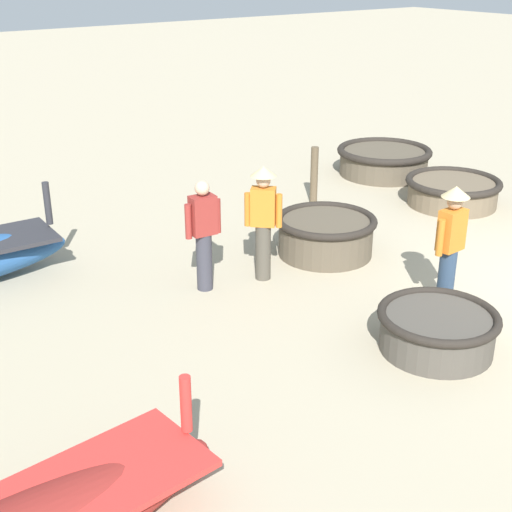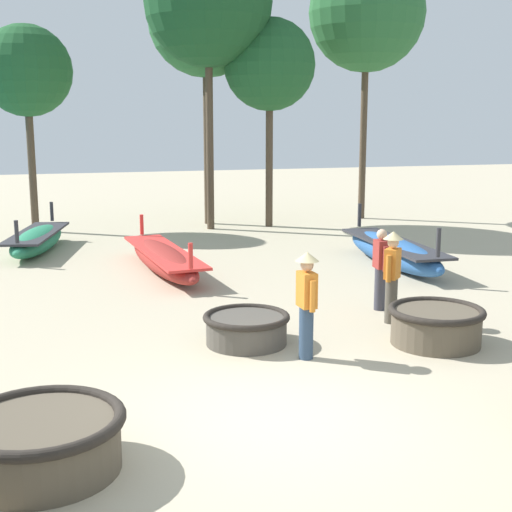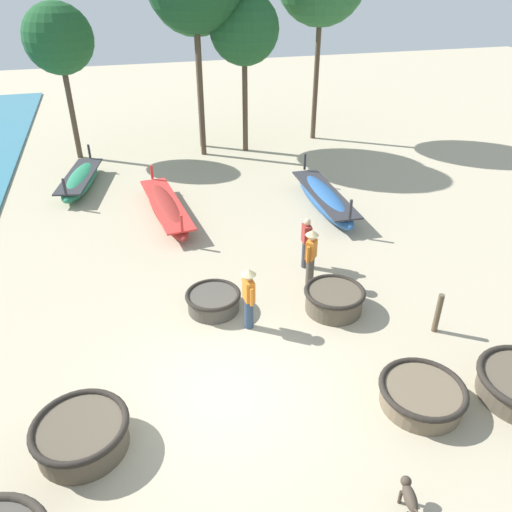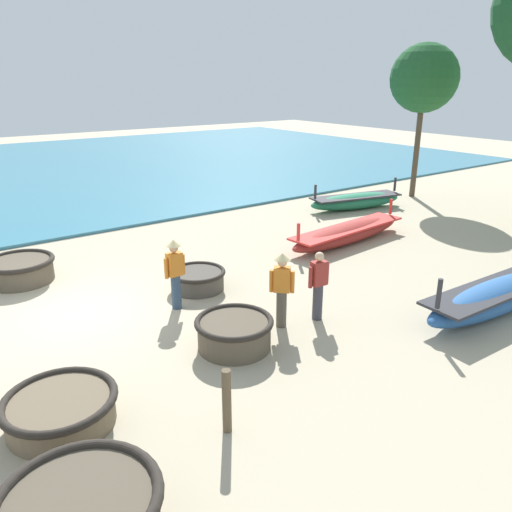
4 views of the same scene
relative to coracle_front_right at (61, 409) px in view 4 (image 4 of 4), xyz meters
The scene contains 14 objects.
ground_plane 4.04m from the coracle_front_right, 159.26° to the left, with size 80.00×80.00×0.00m, color tan.
sea 24.20m from the coracle_front_right, 167.04° to the left, with size 28.00×52.00×0.10m, color teal.
coracle_front_right is the anchor object (origin of this frame).
coracle_upturned 6.59m from the coracle_front_right, behind, with size 1.77×1.77×0.63m.
coracle_center 5.47m from the coracle_front_right, 127.96° to the left, with size 1.42×1.42×0.51m.
coracle_beside_post 3.48m from the coracle_front_right, 96.54° to the left, with size 1.56×1.56×0.62m.
long_boat_green_hull 9.43m from the coracle_front_right, 79.27° to the left, with size 1.17×4.92×1.29m.
long_boat_ochre_hull 10.85m from the coracle_front_right, 110.66° to the left, with size 1.40×5.11×1.08m.
long_boat_red_hull 15.23m from the coracle_front_right, 116.43° to the left, with size 1.86×4.25×1.15m.
fisherman_hauling 5.67m from the coracle_front_right, 93.58° to the left, with size 0.25×0.53×1.57m.
fisherman_by_coracle 4.85m from the coracle_front_right, 96.58° to the left, with size 0.39×0.41×1.67m.
fisherman_with_hat 4.35m from the coracle_front_right, 128.49° to the left, with size 0.36×0.53×1.67m.
mooring_post_mid_beach 2.58m from the coracle_front_right, 50.64° to the left, with size 0.14×0.14×1.06m, color brown.
tree_tall_back 19.32m from the coracle_front_right, 111.57° to the left, with size 2.84×2.84×6.47m.
Camera 4 is at (10.70, -2.76, 5.05)m, focal length 35.00 mm.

